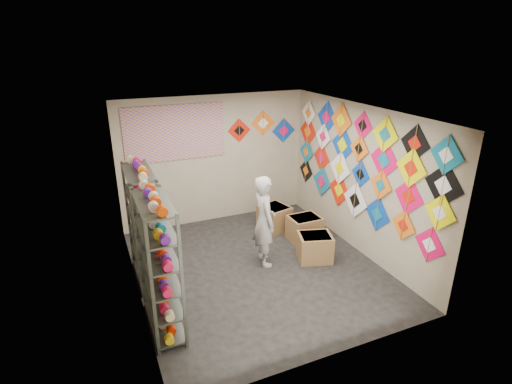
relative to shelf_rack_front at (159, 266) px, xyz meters
name	(u,v)px	position (x,y,z in m)	size (l,w,h in m)	color
ground	(258,268)	(1.78, 0.85, -0.95)	(4.50, 4.50, 0.00)	black
room_walls	(258,179)	(1.78, 0.85, 0.69)	(4.50, 4.50, 4.50)	#B6A68B
shelf_rack_front	(159,266)	(0.00, 0.00, 0.00)	(0.40, 1.10, 1.90)	#4C5147
shelf_rack_back	(144,226)	(0.00, 1.30, 0.00)	(0.40, 1.10, 1.90)	#4C5147
string_spools	(150,239)	(0.00, 0.65, 0.10)	(0.12, 2.36, 0.12)	#EC1349
kite_wall_display	(359,164)	(3.76, 0.86, 0.69)	(0.05, 4.33, 2.04)	#F40957
back_wall_kites	(263,128)	(2.89, 3.09, 0.98)	(1.59, 0.02, 0.76)	red
poster	(175,133)	(0.98, 3.08, 1.05)	(2.00, 0.01, 1.10)	#7F54B6
shopkeeper	(264,221)	(1.96, 0.98, -0.14)	(0.44, 0.63, 1.63)	#BEB4AB
carton_a	(315,247)	(2.84, 0.72, -0.71)	(0.58, 0.49, 0.49)	#9A7243
carton_b	(304,228)	(3.04, 1.44, -0.70)	(0.60, 0.49, 0.49)	#9A7243
carton_c	(274,218)	(2.72, 2.12, -0.70)	(0.52, 0.58, 0.50)	#9A7243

